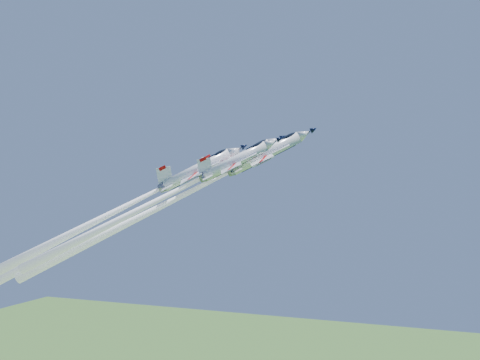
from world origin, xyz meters
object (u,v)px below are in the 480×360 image
(jet_left, at_px, (146,206))
(jet_right, at_px, (158,200))
(jet_slot, at_px, (128,205))
(jet_lead, at_px, (174,200))

(jet_left, xyz_separation_m, jet_right, (6.22, -6.47, 1.15))
(jet_right, relative_size, jet_slot, 0.98)
(jet_lead, height_order, jet_right, jet_lead)
(jet_lead, relative_size, jet_left, 0.99)
(jet_left, bearing_deg, jet_right, 19.04)
(jet_lead, xyz_separation_m, jet_left, (-6.60, 1.33, -1.19))
(jet_right, distance_m, jet_slot, 6.95)
(jet_lead, bearing_deg, jet_left, -126.23)
(jet_lead, xyz_separation_m, jet_right, (-0.38, -5.14, -0.04))
(jet_lead, bearing_deg, jet_right, -29.08)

